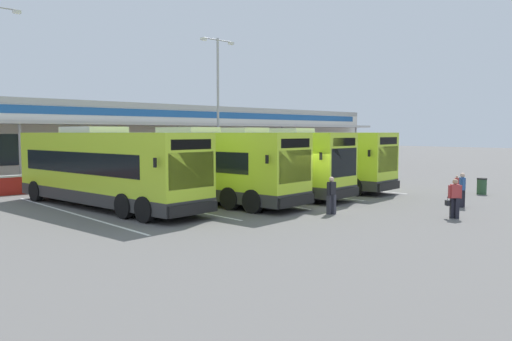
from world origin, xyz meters
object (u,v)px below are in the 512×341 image
(pedestrian_child, at_px, (457,184))
(litter_bin, at_px, (482,186))
(coach_bus_leftmost, at_px, (106,169))
(pedestrian_near_bin, at_px, (331,194))
(coach_bus_centre, at_px, (252,163))
(coach_bus_right_centre, at_px, (300,160))
(coach_bus_left_centre, at_px, (201,166))
(pedestrian_in_dark_coat, at_px, (462,189))
(pedestrian_with_handbag, at_px, (454,198))
(lamp_post_centre, at_px, (218,98))

(pedestrian_child, relative_size, litter_bin, 1.08)
(coach_bus_leftmost, xyz_separation_m, pedestrian_near_bin, (6.19, -8.40, -0.91))
(coach_bus_centre, xyz_separation_m, coach_bus_right_centre, (4.39, 0.31, 0.00))
(coach_bus_left_centre, bearing_deg, pedestrian_in_dark_coat, -52.97)
(pedestrian_with_handbag, xyz_separation_m, pedestrian_near_bin, (-2.85, 4.08, 0.02))
(coach_bus_leftmost, relative_size, coach_bus_right_centre, 1.00)
(pedestrian_in_dark_coat, bearing_deg, pedestrian_near_bin, 154.18)
(pedestrian_in_dark_coat, xyz_separation_m, pedestrian_near_bin, (-6.07, 2.94, 0.00))
(pedestrian_in_dark_coat, distance_m, litter_bin, 5.81)
(coach_bus_leftmost, xyz_separation_m, coach_bus_right_centre, (12.77, -0.65, 0.00))
(pedestrian_child, bearing_deg, pedestrian_near_bin, 178.81)
(pedestrian_near_bin, bearing_deg, litter_bin, -7.45)
(coach_bus_left_centre, distance_m, coach_bus_right_centre, 8.18)
(coach_bus_centre, distance_m, pedestrian_in_dark_coat, 11.12)
(coach_bus_left_centre, relative_size, pedestrian_child, 12.29)
(pedestrian_child, bearing_deg, pedestrian_with_handbag, -155.66)
(pedestrian_child, distance_m, lamp_post_centre, 19.53)
(coach_bus_right_centre, xyz_separation_m, lamp_post_centre, (1.80, 10.45, 4.50))
(coach_bus_right_centre, distance_m, pedestrian_near_bin, 10.21)
(coach_bus_leftmost, bearing_deg, coach_bus_centre, -6.52)
(litter_bin, bearing_deg, pedestrian_near_bin, 172.55)
(coach_bus_centre, distance_m, pedestrian_near_bin, 7.81)
(pedestrian_in_dark_coat, bearing_deg, coach_bus_leftmost, 137.25)
(pedestrian_with_handbag, relative_size, pedestrian_in_dark_coat, 1.00)
(pedestrian_in_dark_coat, height_order, lamp_post_centre, lamp_post_centre)
(coach_bus_left_centre, height_order, pedestrian_with_handbag, coach_bus_left_centre)
(coach_bus_leftmost, xyz_separation_m, pedestrian_child, (17.54, -8.64, -1.24))
(coach_bus_centre, distance_m, coach_bus_right_centre, 4.40)
(lamp_post_centre, distance_m, litter_bin, 20.83)
(coach_bus_leftmost, height_order, lamp_post_centre, lamp_post_centre)
(pedestrian_with_handbag, xyz_separation_m, pedestrian_in_dark_coat, (3.22, 1.14, 0.02))
(pedestrian_near_bin, relative_size, litter_bin, 1.74)
(coach_bus_centre, relative_size, pedestrian_child, 12.29)
(coach_bus_left_centre, height_order, coach_bus_right_centre, same)
(coach_bus_left_centre, distance_m, coach_bus_centre, 3.78)
(coach_bus_leftmost, height_order, pedestrian_with_handbag, coach_bus_leftmost)
(coach_bus_right_centre, distance_m, lamp_post_centre, 11.52)
(coach_bus_centre, xyz_separation_m, pedestrian_with_handbag, (0.66, -11.52, -0.93))
(coach_bus_centre, bearing_deg, coach_bus_right_centre, 3.98)
(litter_bin, bearing_deg, pedestrian_in_dark_coat, -165.92)
(pedestrian_with_handbag, height_order, litter_bin, pedestrian_with_handbag)
(coach_bus_leftmost, distance_m, pedestrian_with_handbag, 15.44)
(coach_bus_right_centre, height_order, pedestrian_with_handbag, coach_bus_right_centre)
(lamp_post_centre, bearing_deg, pedestrian_with_handbag, -103.93)
(pedestrian_in_dark_coat, relative_size, pedestrian_near_bin, 1.00)
(coach_bus_right_centre, height_order, pedestrian_in_dark_coat, coach_bus_right_centre)
(pedestrian_with_handbag, bearing_deg, pedestrian_child, 24.34)
(coach_bus_leftmost, relative_size, pedestrian_in_dark_coat, 7.62)
(coach_bus_leftmost, bearing_deg, pedestrian_child, -26.21)
(pedestrian_child, height_order, litter_bin, pedestrian_child)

